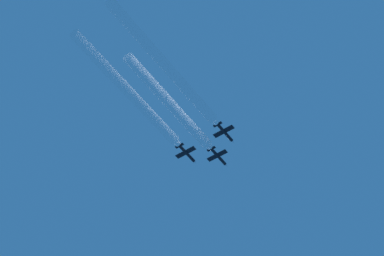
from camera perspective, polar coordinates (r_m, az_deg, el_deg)
jet_lead at (r=333.75m, az=1.76°, el=-1.91°), size 8.59×12.51×3.01m
jet_left_wingman at (r=330.80m, az=-0.34°, el=-1.70°), size 8.59×12.51×3.01m
jet_right_wingman at (r=323.98m, az=2.19°, el=-0.31°), size 8.59×12.51×3.01m
smoke_trail_lead at (r=316.71m, az=-1.43°, el=1.59°), size 3.96×52.20×3.96m
smoke_trail_left_wingman at (r=312.24m, az=-4.21°, el=2.41°), size 3.96×62.03×3.96m
smoke_trail_right_wingman at (r=304.47m, az=-1.75°, el=4.15°), size 3.96×64.57×3.96m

